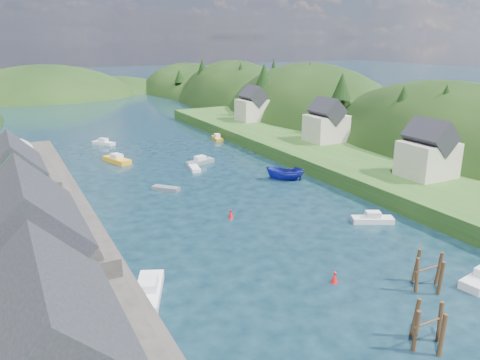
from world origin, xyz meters
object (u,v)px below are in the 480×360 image
piling_cluster_far (428,274)px  channel_buoy_near (334,278)px  piling_cluster_near (428,330)px  channel_buoy_far (231,214)px

piling_cluster_far → channel_buoy_near: (-6.72, 4.59, -0.86)m
piling_cluster_near → channel_buoy_far: bearing=92.6°
channel_buoy_far → channel_buoy_near: bearing=-86.1°
piling_cluster_far → channel_buoy_near: size_ratio=3.47×
channel_buoy_near → channel_buoy_far: size_ratio=1.00×
piling_cluster_near → channel_buoy_near: piling_cluster_near is taller
piling_cluster_near → channel_buoy_far: (-1.35, 29.22, -0.88)m
piling_cluster_far → channel_buoy_far: piling_cluster_far is taller
channel_buoy_near → channel_buoy_far: (-1.27, 18.78, 0.00)m
piling_cluster_far → channel_buoy_far: size_ratio=3.47×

